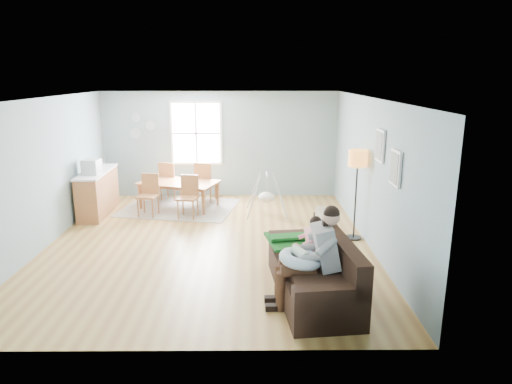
{
  "coord_description": "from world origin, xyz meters",
  "views": [
    {
      "loc": [
        0.83,
        -8.16,
        3.11
      ],
      "look_at": [
        0.9,
        -0.02,
        1.0
      ],
      "focal_mm": 32.0,
      "sensor_mm": 36.0,
      "label": 1
    }
  ],
  "objects_px": {
    "chair_sw": "(149,192)",
    "chair_nw": "(169,178)",
    "chair_ne": "(205,179)",
    "baby_swing": "(267,197)",
    "counter": "(98,192)",
    "father": "(313,253)",
    "dining_table": "(179,195)",
    "toddler": "(308,240)",
    "storage_cube": "(317,275)",
    "monitor": "(91,167)",
    "sofa": "(316,274)",
    "chair_se": "(189,194)",
    "floor_lamp": "(357,166)"
  },
  "relations": [
    {
      "from": "dining_table",
      "to": "chair_ne",
      "type": "distance_m",
      "value": 0.83
    },
    {
      "from": "chair_sw",
      "to": "chair_nw",
      "type": "relative_size",
      "value": 0.96
    },
    {
      "from": "father",
      "to": "floor_lamp",
      "type": "distance_m",
      "value": 2.97
    },
    {
      "from": "sofa",
      "to": "chair_se",
      "type": "bearing_deg",
      "value": 121.99
    },
    {
      "from": "sofa",
      "to": "chair_se",
      "type": "xyz_separation_m",
      "value": [
        -2.34,
        3.74,
        0.22
      ]
    },
    {
      "from": "monitor",
      "to": "chair_se",
      "type": "bearing_deg",
      "value": 1.01
    },
    {
      "from": "dining_table",
      "to": "father",
      "type": "bearing_deg",
      "value": -43.45
    },
    {
      "from": "floor_lamp",
      "to": "chair_se",
      "type": "bearing_deg",
      "value": 157.18
    },
    {
      "from": "storage_cube",
      "to": "baby_swing",
      "type": "height_order",
      "value": "baby_swing"
    },
    {
      "from": "baby_swing",
      "to": "storage_cube",
      "type": "bearing_deg",
      "value": -81.04
    },
    {
      "from": "monitor",
      "to": "sofa",
      "type": "bearing_deg",
      "value": -39.94
    },
    {
      "from": "sofa",
      "to": "chair_nw",
      "type": "xyz_separation_m",
      "value": [
        -3.03,
        5.17,
        0.24
      ]
    },
    {
      "from": "counter",
      "to": "baby_swing",
      "type": "height_order",
      "value": "counter"
    },
    {
      "from": "chair_ne",
      "to": "baby_swing",
      "type": "relative_size",
      "value": 1.07
    },
    {
      "from": "counter",
      "to": "father",
      "type": "bearing_deg",
      "value": -45.19
    },
    {
      "from": "chair_nw",
      "to": "chair_ne",
      "type": "relative_size",
      "value": 0.97
    },
    {
      "from": "father",
      "to": "monitor",
      "type": "distance_m",
      "value": 5.92
    },
    {
      "from": "dining_table",
      "to": "chair_nw",
      "type": "xyz_separation_m",
      "value": [
        -0.35,
        0.71,
        0.24
      ]
    },
    {
      "from": "chair_ne",
      "to": "dining_table",
      "type": "bearing_deg",
      "value": -136.42
    },
    {
      "from": "storage_cube",
      "to": "chair_ne",
      "type": "relative_size",
      "value": 0.54
    },
    {
      "from": "chair_se",
      "to": "chair_nw",
      "type": "height_order",
      "value": "chair_nw"
    },
    {
      "from": "dining_table",
      "to": "counter",
      "type": "distance_m",
      "value": 1.83
    },
    {
      "from": "floor_lamp",
      "to": "chair_se",
      "type": "height_order",
      "value": "floor_lamp"
    },
    {
      "from": "chair_se",
      "to": "counter",
      "type": "bearing_deg",
      "value": 171.94
    },
    {
      "from": "dining_table",
      "to": "chair_ne",
      "type": "xyz_separation_m",
      "value": [
        0.57,
        0.54,
        0.26
      ]
    },
    {
      "from": "sofa",
      "to": "chair_sw",
      "type": "relative_size",
      "value": 2.46
    },
    {
      "from": "chair_nw",
      "to": "monitor",
      "type": "xyz_separation_m",
      "value": [
        -1.39,
        -1.46,
        0.59
      ]
    },
    {
      "from": "dining_table",
      "to": "chair_se",
      "type": "distance_m",
      "value": 0.82
    },
    {
      "from": "chair_sw",
      "to": "counter",
      "type": "xyz_separation_m",
      "value": [
        -1.19,
        0.13,
        -0.03
      ]
    },
    {
      "from": "father",
      "to": "dining_table",
      "type": "distance_m",
      "value": 5.45
    },
    {
      "from": "sofa",
      "to": "storage_cube",
      "type": "relative_size",
      "value": 4.25
    },
    {
      "from": "chair_ne",
      "to": "counter",
      "type": "height_order",
      "value": "chair_ne"
    },
    {
      "from": "chair_nw",
      "to": "counter",
      "type": "bearing_deg",
      "value": -141.48
    },
    {
      "from": "counter",
      "to": "chair_nw",
      "type": "bearing_deg",
      "value": 38.52
    },
    {
      "from": "sofa",
      "to": "chair_ne",
      "type": "height_order",
      "value": "chair_ne"
    },
    {
      "from": "sofa",
      "to": "chair_sw",
      "type": "height_order",
      "value": "chair_sw"
    },
    {
      "from": "baby_swing",
      "to": "chair_ne",
      "type": "bearing_deg",
      "value": 144.74
    },
    {
      "from": "floor_lamp",
      "to": "storage_cube",
      "type": "xyz_separation_m",
      "value": [
        -1.04,
        -2.26,
        -1.17
      ]
    },
    {
      "from": "storage_cube",
      "to": "monitor",
      "type": "height_order",
      "value": "monitor"
    },
    {
      "from": "father",
      "to": "chair_sw",
      "type": "bearing_deg",
      "value": 126.58
    },
    {
      "from": "sofa",
      "to": "floor_lamp",
      "type": "xyz_separation_m",
      "value": [
        1.05,
        2.32,
        1.12
      ]
    },
    {
      "from": "storage_cube",
      "to": "monitor",
      "type": "distance_m",
      "value": 5.81
    },
    {
      "from": "chair_sw",
      "to": "counter",
      "type": "height_order",
      "value": "counter"
    },
    {
      "from": "storage_cube",
      "to": "chair_se",
      "type": "bearing_deg",
      "value": 122.56
    },
    {
      "from": "toddler",
      "to": "storage_cube",
      "type": "xyz_separation_m",
      "value": [
        0.12,
        -0.14,
        -0.49
      ]
    },
    {
      "from": "storage_cube",
      "to": "monitor",
      "type": "relative_size",
      "value": 1.45
    },
    {
      "from": "sofa",
      "to": "chair_se",
      "type": "distance_m",
      "value": 4.42
    },
    {
      "from": "sofa",
      "to": "dining_table",
      "type": "xyz_separation_m",
      "value": [
        -2.68,
        4.46,
        -0.0
      ]
    },
    {
      "from": "chair_se",
      "to": "baby_swing",
      "type": "xyz_separation_m",
      "value": [
        1.74,
        0.18,
        -0.12
      ]
    },
    {
      "from": "floor_lamp",
      "to": "storage_cube",
      "type": "bearing_deg",
      "value": -114.72
    }
  ]
}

